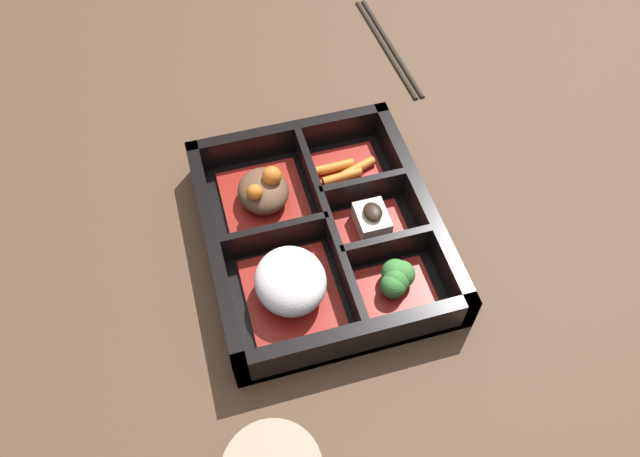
{
  "coord_description": "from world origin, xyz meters",
  "views": [
    {
      "loc": [
        -0.36,
        0.1,
        0.57
      ],
      "look_at": [
        0.0,
        0.0,
        0.03
      ],
      "focal_mm": 35.0,
      "sensor_mm": 36.0,
      "label": 1
    }
  ],
  "objects": [
    {
      "name": "ground_plane",
      "position": [
        0.0,
        0.0,
        0.0
      ],
      "size": [
        3.0,
        3.0,
        0.0
      ],
      "primitive_type": "plane",
      "color": "#4C3523"
    },
    {
      "name": "bowl_greens",
      "position": [
        -0.08,
        -0.06,
        0.03
      ],
      "size": [
        0.06,
        0.07,
        0.03
      ],
      "color": "maroon",
      "rests_on": "bento_base"
    },
    {
      "name": "bowl_carrots",
      "position": [
        0.08,
        -0.05,
        0.02
      ],
      "size": [
        0.07,
        0.08,
        0.02
      ],
      "color": "maroon",
      "rests_on": "bento_base"
    },
    {
      "name": "bowl_tofu",
      "position": [
        -0.01,
        -0.06,
        0.02
      ],
      "size": [
        0.06,
        0.07,
        0.04
      ],
      "color": "maroon",
      "rests_on": "bento_base"
    },
    {
      "name": "chopsticks",
      "position": [
        0.28,
        -0.18,
        0.0
      ],
      "size": [
        0.21,
        0.03,
        0.01
      ],
      "color": "black",
      "rests_on": "ground_plane"
    },
    {
      "name": "bento_rim",
      "position": [
        -0.0,
        -0.0,
        0.02
      ],
      "size": [
        0.28,
        0.24,
        0.05
      ],
      "color": "black",
      "rests_on": "ground_plane"
    },
    {
      "name": "bowl_stew",
      "position": [
        0.06,
        0.05,
        0.03
      ],
      "size": [
        0.1,
        0.09,
        0.05
      ],
      "color": "maroon",
      "rests_on": "bento_base"
    },
    {
      "name": "bowl_rice",
      "position": [
        -0.06,
        0.05,
        0.03
      ],
      "size": [
        0.1,
        0.09,
        0.05
      ],
      "color": "maroon",
      "rests_on": "bento_base"
    },
    {
      "name": "bento_base",
      "position": [
        0.0,
        0.0,
        0.01
      ],
      "size": [
        0.28,
        0.24,
        0.01
      ],
      "color": "black",
      "rests_on": "ground_plane"
    }
  ]
}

